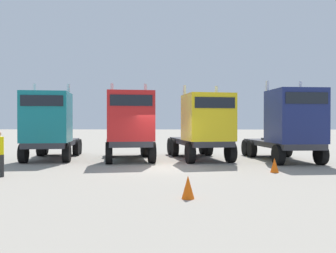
% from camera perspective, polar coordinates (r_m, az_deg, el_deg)
% --- Properties ---
extents(ground, '(200.00, 200.00, 0.00)m').
position_cam_1_polar(ground, '(16.25, -1.10, -6.82)').
color(ground, gray).
extents(semi_truck_teal, '(3.52, 6.49, 4.35)m').
position_cam_1_polar(semi_truck_teal, '(20.41, -18.92, 0.06)').
color(semi_truck_teal, '#333338').
rests_on(semi_truck_teal, ground).
extents(semi_truck_red, '(3.65, 6.31, 4.34)m').
position_cam_1_polar(semi_truck_red, '(19.05, -6.35, 0.21)').
color(semi_truck_red, '#333338').
rests_on(semi_truck_red, ground).
extents(semi_truck_yellow, '(3.87, 6.68, 4.24)m').
position_cam_1_polar(semi_truck_yellow, '(19.39, 5.93, 0.02)').
color(semi_truck_yellow, '#333338').
rests_on(semi_truck_yellow, ground).
extents(semi_truck_navy, '(3.29, 6.63, 4.41)m').
position_cam_1_polar(semi_truck_navy, '(19.50, 19.38, 0.20)').
color(semi_truck_navy, '#333338').
rests_on(semi_truck_navy, ground).
extents(traffic_cone_near, '(0.36, 0.36, 0.62)m').
position_cam_1_polar(traffic_cone_near, '(15.36, 17.12, -6.11)').
color(traffic_cone_near, '#F2590C').
rests_on(traffic_cone_near, ground).
extents(traffic_cone_mid, '(0.36, 0.36, 0.64)m').
position_cam_1_polar(traffic_cone_mid, '(9.69, 3.31, -9.93)').
color(traffic_cone_mid, '#F2590C').
rests_on(traffic_cone_mid, ground).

